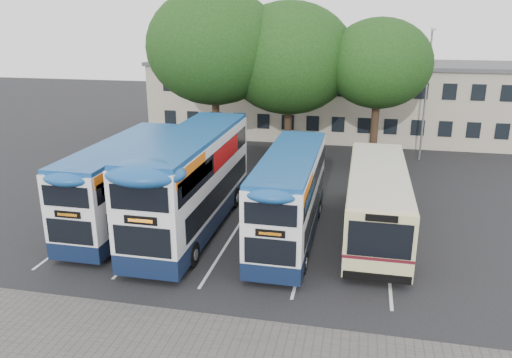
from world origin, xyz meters
The scene contains 11 objects.
ground centered at (0.00, 0.00, 0.00)m, with size 120.00×120.00×0.00m, color black.
bay_lines centered at (-3.75, 5.00, 0.01)m, with size 14.12×11.00×0.01m.
depot_building centered at (0.00, 26.99, 3.15)m, with size 32.40×8.40×6.20m.
lamp_post centered at (6.00, 19.97, 5.08)m, with size 0.25×1.05×9.06m.
tree_left centered at (-8.02, 16.42, 7.86)m, with size 8.95×8.95×11.68m.
tree_mid centered at (-3.21, 17.70, 7.10)m, with size 8.73×8.73×10.82m.
tree_right centered at (2.65, 17.16, 6.90)m, with size 6.70×6.70×9.77m.
bus_dd_left centered at (-9.18, 4.88, 2.24)m, with size 2.36×9.75×4.06m.
bus_dd_mid centered at (-5.77, 4.88, 2.56)m, with size 2.71×11.17×4.65m.
bus_dd_right centered at (-1.13, 4.78, 2.20)m, with size 2.33×9.60×4.00m.
bus_single centered at (2.72, 6.26, 1.77)m, with size 2.67×10.50×3.13m.
Camera 1 is at (1.81, -16.14, 9.63)m, focal length 35.00 mm.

